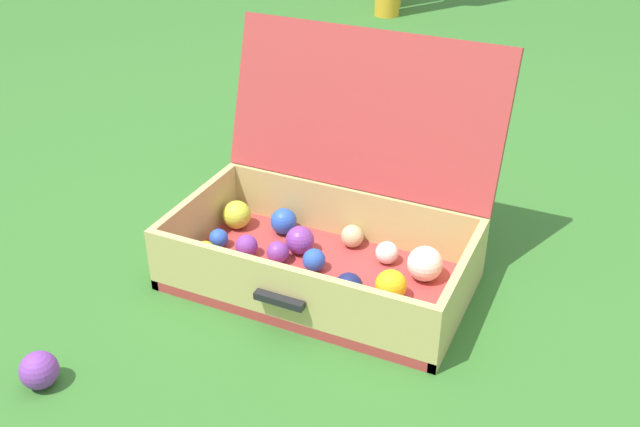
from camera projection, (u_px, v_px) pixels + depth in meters
name	position (u px, v px, depth m)	size (l,w,h in m)	color
ground_plane	(340.00, 291.00, 1.66)	(16.00, 16.00, 0.00)	#336B28
open_suitcase	(331.00, 224.00, 1.69)	(0.67, 0.52, 0.51)	#B23838
stray_ball_on_grass	(39.00, 370.00, 1.38)	(0.07, 0.07, 0.07)	purple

